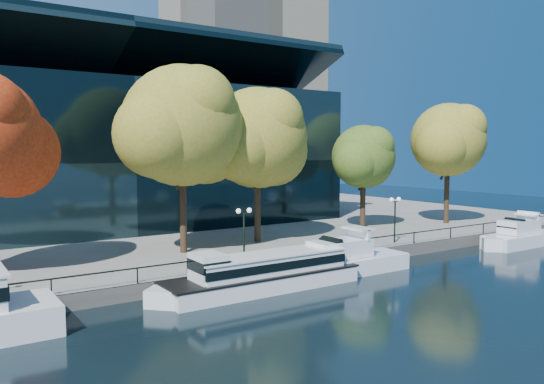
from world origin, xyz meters
TOP-DOWN VIEW (x-y plane):
  - ground at (0.00, 0.00)m, footprint 160.00×160.00m
  - promenade at (0.00, 36.38)m, footprint 90.00×67.08m
  - railing at (0.00, 3.25)m, footprint 88.20×0.08m
  - convention_building at (-4.00, 31.79)m, footprint 50.00×24.57m
  - office_tower at (28.00, 55.00)m, footprint 22.50×22.50m
  - tour_boat at (-2.67, 0.76)m, footprint 15.07×3.36m
  - cruiser_near at (4.69, 1.17)m, footprint 11.69×3.01m
  - cruiser_far at (26.38, 0.37)m, footprint 10.04×2.78m
  - tree_2 at (-3.31, 10.69)m, footprint 11.94×9.79m
  - tree_3 at (4.24, 11.59)m, footprint 11.11×9.11m
  - tree_4 at (18.01, 12.71)m, footprint 8.29×6.80m
  - tree_5 at (28.24, 10.02)m, footprint 10.17×8.34m
  - lamp_1 at (-1.61, 4.50)m, footprint 1.26×0.36m
  - lamp_2 at (13.90, 4.50)m, footprint 1.26×0.36m

SIDE VIEW (x-z plane):
  - ground at x=0.00m, z-range 0.00..0.00m
  - promenade at x=0.00m, z-range 0.00..1.00m
  - cruiser_far at x=26.38m, z-range -0.60..2.68m
  - cruiser_near at x=4.69m, z-range -0.64..2.75m
  - tour_boat at x=-2.67m, z-range -0.21..2.65m
  - railing at x=0.00m, z-range 1.44..2.43m
  - lamp_1 at x=-1.61m, z-range 1.97..6.00m
  - lamp_2 at x=13.90m, z-range 1.97..6.00m
  - tree_4 at x=18.01m, z-range 2.93..13.72m
  - convention_building at x=-4.00m, z-range -2.21..19.22m
  - tree_3 at x=4.24m, z-range 3.21..16.90m
  - tree_5 at x=28.24m, z-range 3.43..16.79m
  - tree_2 at x=-3.31m, z-range 3.45..18.31m
  - office_tower at x=28.00m, z-range 0.07..65.97m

